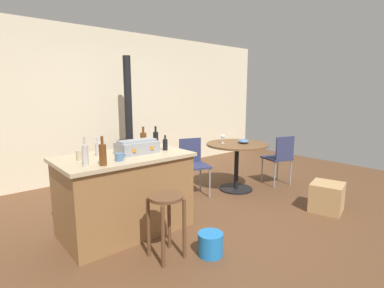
{
  "coord_description": "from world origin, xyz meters",
  "views": [
    {
      "loc": [
        -2.32,
        -2.76,
        1.57
      ],
      "look_at": [
        0.2,
        0.24,
        0.88
      ],
      "focal_mm": 27.39,
      "sensor_mm": 36.0,
      "label": 1
    }
  ],
  "objects_px": {
    "bottle_2": "(165,144)",
    "wine_glass": "(223,137)",
    "cup_0": "(119,157)",
    "cardboard_box": "(327,197)",
    "bottle_5": "(85,155)",
    "folding_chair_far": "(280,156)",
    "serving_bowl": "(243,141)",
    "toolbox": "(137,147)",
    "bottle_1": "(156,139)",
    "dining_table": "(237,155)",
    "cup_1": "(80,155)",
    "kitchen_island": "(125,193)",
    "bottle_4": "(143,140)",
    "plastic_bucket": "(210,244)",
    "wooden_stool": "(166,212)",
    "wood_stove": "(130,151)",
    "bottle_3": "(98,149)",
    "bottle_0": "(103,154)",
    "folding_chair_near": "(193,162)"
  },
  "relations": [
    {
      "from": "folding_chair_near",
      "to": "cup_0",
      "type": "xyz_separation_m",
      "value": [
        -1.54,
        -0.65,
        0.41
      ]
    },
    {
      "from": "bottle_5",
      "to": "cup_0",
      "type": "relative_size",
      "value": 2.32
    },
    {
      "from": "bottle_1",
      "to": "wine_glass",
      "type": "height_order",
      "value": "bottle_1"
    },
    {
      "from": "wooden_stool",
      "to": "cup_0",
      "type": "xyz_separation_m",
      "value": [
        -0.19,
        0.54,
        0.47
      ]
    },
    {
      "from": "kitchen_island",
      "to": "serving_bowl",
      "type": "height_order",
      "value": "kitchen_island"
    },
    {
      "from": "cup_0",
      "to": "bottle_5",
      "type": "bearing_deg",
      "value": 177.21
    },
    {
      "from": "toolbox",
      "to": "cup_1",
      "type": "distance_m",
      "value": 0.63
    },
    {
      "from": "bottle_0",
      "to": "bottle_4",
      "type": "xyz_separation_m",
      "value": [
        0.75,
        0.52,
        -0.0
      ]
    },
    {
      "from": "plastic_bucket",
      "to": "bottle_2",
      "type": "bearing_deg",
      "value": 81.3
    },
    {
      "from": "bottle_2",
      "to": "wine_glass",
      "type": "relative_size",
      "value": 1.28
    },
    {
      "from": "serving_bowl",
      "to": "bottle_1",
      "type": "bearing_deg",
      "value": 175.68
    },
    {
      "from": "wood_stove",
      "to": "bottle_3",
      "type": "relative_size",
      "value": 10.83
    },
    {
      "from": "cup_1",
      "to": "kitchen_island",
      "type": "bearing_deg",
      "value": -9.37
    },
    {
      "from": "bottle_2",
      "to": "bottle_4",
      "type": "bearing_deg",
      "value": 115.12
    },
    {
      "from": "bottle_4",
      "to": "serving_bowl",
      "type": "bearing_deg",
      "value": -4.19
    },
    {
      "from": "bottle_3",
      "to": "serving_bowl",
      "type": "height_order",
      "value": "bottle_3"
    },
    {
      "from": "toolbox",
      "to": "cup_1",
      "type": "xyz_separation_m",
      "value": [
        -0.62,
        0.08,
        -0.02
      ]
    },
    {
      "from": "toolbox",
      "to": "bottle_1",
      "type": "height_order",
      "value": "bottle_1"
    },
    {
      "from": "bottle_3",
      "to": "plastic_bucket",
      "type": "xyz_separation_m",
      "value": [
        0.6,
        -1.16,
        -0.85
      ]
    },
    {
      "from": "dining_table",
      "to": "wine_glass",
      "type": "xyz_separation_m",
      "value": [
        -0.15,
        0.17,
        0.29
      ]
    },
    {
      "from": "folding_chair_far",
      "to": "bottle_3",
      "type": "distance_m",
      "value": 3.09
    },
    {
      "from": "wooden_stool",
      "to": "wine_glass",
      "type": "relative_size",
      "value": 4.33
    },
    {
      "from": "cup_1",
      "to": "plastic_bucket",
      "type": "relative_size",
      "value": 0.43
    },
    {
      "from": "folding_chair_far",
      "to": "serving_bowl",
      "type": "height_order",
      "value": "folding_chair_far"
    },
    {
      "from": "bottle_3",
      "to": "cup_0",
      "type": "relative_size",
      "value": 1.7
    },
    {
      "from": "cup_0",
      "to": "cardboard_box",
      "type": "xyz_separation_m",
      "value": [
        2.49,
        -1.01,
        -0.74
      ]
    },
    {
      "from": "wood_stove",
      "to": "bottle_3",
      "type": "bearing_deg",
      "value": -127.76
    },
    {
      "from": "kitchen_island",
      "to": "dining_table",
      "type": "relative_size",
      "value": 1.46
    },
    {
      "from": "wood_stove",
      "to": "serving_bowl",
      "type": "distance_m",
      "value": 2.02
    },
    {
      "from": "dining_table",
      "to": "wooden_stool",
      "type": "bearing_deg",
      "value": -155.97
    },
    {
      "from": "toolbox",
      "to": "bottle_1",
      "type": "distance_m",
      "value": 0.45
    },
    {
      "from": "cup_1",
      "to": "bottle_2",
      "type": "bearing_deg",
      "value": -7.97
    },
    {
      "from": "bottle_2",
      "to": "cup_0",
      "type": "height_order",
      "value": "bottle_2"
    },
    {
      "from": "wooden_stool",
      "to": "bottle_2",
      "type": "xyz_separation_m",
      "value": [
        0.49,
        0.7,
        0.5
      ]
    },
    {
      "from": "bottle_2",
      "to": "wine_glass",
      "type": "xyz_separation_m",
      "value": [
        1.39,
        0.37,
        -0.09
      ]
    },
    {
      "from": "cup_1",
      "to": "wine_glass",
      "type": "bearing_deg",
      "value": 5.73
    },
    {
      "from": "kitchen_island",
      "to": "serving_bowl",
      "type": "xyz_separation_m",
      "value": [
        2.15,
        0.09,
        0.36
      ]
    },
    {
      "from": "folding_chair_near",
      "to": "wine_glass",
      "type": "bearing_deg",
      "value": -12.57
    },
    {
      "from": "bottle_5",
      "to": "cardboard_box",
      "type": "height_order",
      "value": "bottle_5"
    },
    {
      "from": "plastic_bucket",
      "to": "toolbox",
      "type": "bearing_deg",
      "value": 101.59
    },
    {
      "from": "bottle_5",
      "to": "bottle_3",
      "type": "bearing_deg",
      "value": 52.08
    },
    {
      "from": "cup_0",
      "to": "bottle_4",
      "type": "bearing_deg",
      "value": 38.76
    },
    {
      "from": "wood_stove",
      "to": "bottle_5",
      "type": "distance_m",
      "value": 2.48
    },
    {
      "from": "wood_stove",
      "to": "cup_1",
      "type": "distance_m",
      "value": 2.23
    },
    {
      "from": "plastic_bucket",
      "to": "bottle_1",
      "type": "bearing_deg",
      "value": 81.19
    },
    {
      "from": "bottle_2",
      "to": "cardboard_box",
      "type": "bearing_deg",
      "value": -32.84
    },
    {
      "from": "folding_chair_far",
      "to": "wood_stove",
      "type": "relative_size",
      "value": 0.39
    },
    {
      "from": "kitchen_island",
      "to": "bottle_5",
      "type": "bearing_deg",
      "value": -157.73
    },
    {
      "from": "folding_chair_far",
      "to": "cardboard_box",
      "type": "xyz_separation_m",
      "value": [
        -0.49,
        -1.07,
        -0.31
      ]
    },
    {
      "from": "bottle_3",
      "to": "cup_0",
      "type": "bearing_deg",
      "value": -80.61
    }
  ]
}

